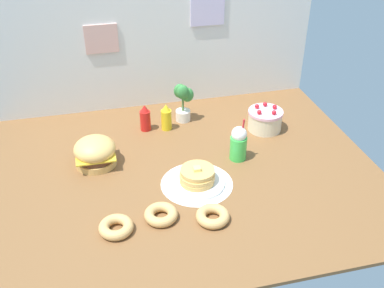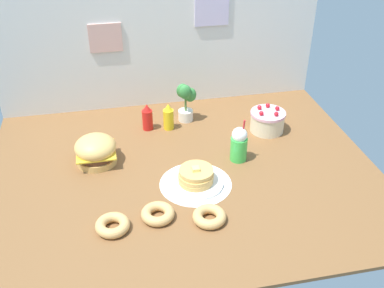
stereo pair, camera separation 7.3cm
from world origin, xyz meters
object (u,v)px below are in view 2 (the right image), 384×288
(ketchup_bottle, at_px, (147,118))
(mustard_bottle, at_px, (168,117))
(donut_pink_glaze, at_px, (113,225))
(burger, at_px, (96,150))
(cream_soda_cup, at_px, (239,144))
(pancake_stack, at_px, (196,178))
(layer_cake, at_px, (267,121))
(potted_plant, at_px, (186,101))
(donut_vanilla, at_px, (209,216))
(donut_chocolate, at_px, (158,214))

(ketchup_bottle, height_order, mustard_bottle, same)
(donut_pink_glaze, bearing_deg, mustard_bottle, 64.80)
(ketchup_bottle, relative_size, donut_pink_glaze, 1.08)
(burger, bearing_deg, cream_soda_cup, -9.65)
(burger, height_order, donut_pink_glaze, burger)
(pancake_stack, height_order, layer_cake, layer_cake)
(layer_cake, xyz_separation_m, potted_plant, (-0.48, 0.23, 0.08))
(potted_plant, bearing_deg, donut_pink_glaze, -119.51)
(cream_soda_cup, distance_m, donut_vanilla, 0.56)
(burger, xyz_separation_m, donut_pink_glaze, (0.06, -0.58, -0.05))
(donut_pink_glaze, bearing_deg, layer_cake, 35.14)
(cream_soda_cup, height_order, donut_vanilla, cream_soda_cup)
(burger, bearing_deg, ketchup_bottle, 43.30)
(burger, height_order, pancake_stack, burger)
(pancake_stack, height_order, ketchup_bottle, ketchup_bottle)
(pancake_stack, xyz_separation_m, donut_vanilla, (0.00, -0.30, -0.01))
(donut_vanilla, bearing_deg, potted_plant, 85.50)
(potted_plant, bearing_deg, burger, -147.81)
(pancake_stack, bearing_deg, donut_vanilla, -89.34)
(ketchup_bottle, xyz_separation_m, mustard_bottle, (0.13, -0.02, 0.00))
(ketchup_bottle, height_order, donut_pink_glaze, ketchup_bottle)
(pancake_stack, distance_m, mustard_bottle, 0.61)
(layer_cake, xyz_separation_m, donut_chocolate, (-0.80, -0.68, -0.04))
(mustard_bottle, distance_m, potted_plant, 0.17)
(pancake_stack, xyz_separation_m, donut_pink_glaze, (-0.46, -0.26, -0.01))
(mustard_bottle, xyz_separation_m, donut_pink_glaze, (-0.41, -0.87, -0.06))
(mustard_bottle, height_order, donut_vanilla, mustard_bottle)
(burger, xyz_separation_m, layer_cake, (1.07, 0.14, -0.01))
(layer_cake, relative_size, donut_vanilla, 1.34)
(pancake_stack, relative_size, mustard_bottle, 1.70)
(ketchup_bottle, height_order, donut_chocolate, ketchup_bottle)
(ketchup_bottle, bearing_deg, mustard_bottle, -9.52)
(layer_cake, relative_size, donut_chocolate, 1.34)
(donut_vanilla, bearing_deg, mustard_bottle, 93.33)
(donut_pink_glaze, xyz_separation_m, donut_vanilla, (0.46, -0.03, 0.00))
(burger, bearing_deg, pancake_stack, -31.59)
(pancake_stack, height_order, mustard_bottle, mustard_bottle)
(burger, relative_size, ketchup_bottle, 1.33)
(burger, height_order, potted_plant, potted_plant)
(cream_soda_cup, relative_size, donut_pink_glaze, 1.61)
(donut_pink_glaze, height_order, donut_vanilla, same)
(pancake_stack, height_order, cream_soda_cup, cream_soda_cup)
(cream_soda_cup, distance_m, potted_plant, 0.55)
(layer_cake, relative_size, potted_plant, 0.82)
(pancake_stack, height_order, potted_plant, potted_plant)
(ketchup_bottle, distance_m, donut_chocolate, 0.86)
(mustard_bottle, bearing_deg, potted_plant, 32.62)
(layer_cake, xyz_separation_m, ketchup_bottle, (-0.74, 0.17, 0.01))
(mustard_bottle, bearing_deg, layer_cake, -13.94)
(layer_cake, distance_m, potted_plant, 0.54)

